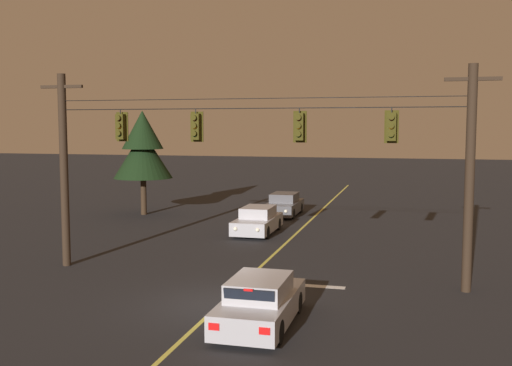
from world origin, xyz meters
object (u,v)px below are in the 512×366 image
object	(u,v)px
car_oncoming_lead	(258,221)
traffic_light_centre	(299,127)
traffic_light_leftmost	(120,127)
tree_verge_near	(143,148)
car_oncoming_trailing	(284,205)
traffic_light_left_inner	(196,127)
traffic_light_right_inner	(391,127)
car_waiting_near_lane	(260,303)

from	to	relation	value
car_oncoming_lead	traffic_light_centre	bearing A→B (deg)	-66.97
traffic_light_leftmost	tree_verge_near	bearing A→B (deg)	112.05
car_oncoming_lead	car_oncoming_trailing	xyz separation A→B (m)	(0.03, 6.59, 0.00)
car_oncoming_trailing	tree_verge_near	bearing A→B (deg)	-167.38
traffic_light_left_inner	car_oncoming_lead	world-z (taller)	traffic_light_left_inner
traffic_light_centre	car_oncoming_trailing	world-z (taller)	traffic_light_centre
traffic_light_right_inner	car_oncoming_lead	distance (m)	12.39
traffic_light_right_inner	car_oncoming_trailing	world-z (taller)	traffic_light_right_inner
traffic_light_leftmost	traffic_light_right_inner	distance (m)	10.11
traffic_light_left_inner	traffic_light_centre	bearing A→B (deg)	0.00
traffic_light_left_inner	car_oncoming_trailing	bearing A→B (deg)	89.65
traffic_light_leftmost	car_waiting_near_lane	xyz separation A→B (m)	(6.79, -5.06, -4.90)
traffic_light_right_inner	car_oncoming_lead	xyz separation A→B (m)	(-6.99, 8.97, -4.90)
car_waiting_near_lane	car_oncoming_lead	size ratio (longest dim) A/B	0.98
traffic_light_leftmost	car_oncoming_trailing	distance (m)	16.62
traffic_light_leftmost	car_waiting_near_lane	distance (m)	9.78
traffic_light_leftmost	traffic_light_centre	xyz separation A→B (m)	(6.93, 0.00, 0.00)
traffic_light_right_inner	car_waiting_near_lane	size ratio (longest dim) A/B	0.28
traffic_light_leftmost	tree_verge_near	xyz separation A→B (m)	(-5.52, 13.62, -1.33)
tree_verge_near	car_oncoming_trailing	bearing A→B (deg)	12.62
traffic_light_left_inner	car_waiting_near_lane	bearing A→B (deg)	-53.54
traffic_light_centre	car_oncoming_lead	xyz separation A→B (m)	(-3.81, 8.97, -4.90)
car_waiting_near_lane	traffic_light_leftmost	bearing A→B (deg)	143.32
car_waiting_near_lane	car_oncoming_lead	distance (m)	14.50
car_waiting_near_lane	tree_verge_near	world-z (taller)	tree_verge_near
car_waiting_near_lane	car_oncoming_lead	xyz separation A→B (m)	(-3.67, 14.03, -0.00)
traffic_light_centre	car_oncoming_lead	world-z (taller)	traffic_light_centre
traffic_light_right_inner	tree_verge_near	xyz separation A→B (m)	(-15.63, 13.62, -1.33)
car_oncoming_lead	car_oncoming_trailing	distance (m)	6.59
traffic_light_left_inner	traffic_light_centre	size ratio (longest dim) A/B	1.00
traffic_light_leftmost	car_oncoming_lead	xyz separation A→B (m)	(3.12, 8.97, -4.90)
traffic_light_centre	traffic_light_right_inner	world-z (taller)	same
traffic_light_leftmost	tree_verge_near	distance (m)	14.76
traffic_light_centre	tree_verge_near	distance (m)	18.50
traffic_light_left_inner	traffic_light_centre	distance (m)	3.88
traffic_light_leftmost	traffic_light_centre	distance (m)	6.93
car_oncoming_trailing	traffic_light_left_inner	bearing A→B (deg)	-90.35
traffic_light_centre	traffic_light_right_inner	xyz separation A→B (m)	(3.18, 0.00, 0.00)
traffic_light_centre	car_waiting_near_lane	xyz separation A→B (m)	(-0.15, -5.06, -4.90)
traffic_light_centre	car_oncoming_trailing	distance (m)	16.75
traffic_light_right_inner	car_waiting_near_lane	xyz separation A→B (m)	(-3.33, -5.06, -4.90)
traffic_light_left_inner	tree_verge_near	distance (m)	16.15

